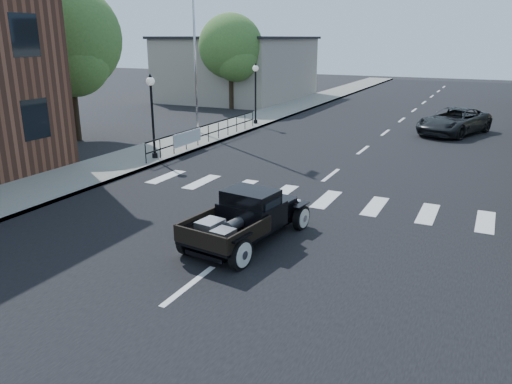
% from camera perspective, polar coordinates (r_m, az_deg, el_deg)
% --- Properties ---
extents(ground, '(120.00, 120.00, 0.00)m').
position_cam_1_polar(ground, '(13.36, -0.59, -5.29)').
color(ground, black).
rests_on(ground, ground).
extents(road, '(14.00, 80.00, 0.02)m').
position_cam_1_polar(road, '(27.11, 13.69, 5.89)').
color(road, black).
rests_on(road, ground).
extents(road_markings, '(12.00, 60.00, 0.06)m').
position_cam_1_polar(road_markings, '(22.35, 10.87, 3.69)').
color(road_markings, silver).
rests_on(road_markings, ground).
extents(sidewalk_left, '(3.00, 80.00, 0.15)m').
position_cam_1_polar(sidewalk_left, '(30.00, -2.45, 7.55)').
color(sidewalk_left, gray).
rests_on(sidewalk_left, ground).
extents(low_building_left, '(10.00, 12.00, 5.00)m').
position_cam_1_polar(low_building_left, '(44.18, -1.97, 13.84)').
color(low_building_left, '#A79D8C').
rests_on(low_building_left, ground).
extents(railing, '(0.08, 10.00, 1.00)m').
position_cam_1_polar(railing, '(25.04, -5.46, 6.88)').
color(railing, black).
rests_on(railing, sidewalk_left).
extents(banner, '(0.04, 2.20, 0.60)m').
position_cam_1_polar(banner, '(23.38, -7.81, 5.56)').
color(banner, silver).
rests_on(banner, sidewalk_left).
extents(lamp_post_b, '(0.36, 0.36, 3.54)m').
position_cam_1_polar(lamp_post_b, '(21.74, -11.74, 8.42)').
color(lamp_post_b, black).
rests_on(lamp_post_b, sidewalk_left).
extents(lamp_post_c, '(0.36, 0.36, 3.54)m').
position_cam_1_polar(lamp_post_c, '(30.23, -0.06, 11.17)').
color(lamp_post_c, black).
rests_on(lamp_post_c, sidewalk_left).
extents(flagpole, '(0.12, 0.12, 11.90)m').
position_cam_1_polar(flagpole, '(27.35, -7.13, 19.18)').
color(flagpole, silver).
rests_on(flagpole, sidewalk_left).
extents(big_tree_near, '(5.25, 5.25, 7.72)m').
position_cam_1_polar(big_tree_near, '(27.29, -20.45, 13.55)').
color(big_tree_near, '#416A2D').
rests_on(big_tree_near, ground).
extents(big_tree_far, '(4.65, 4.65, 6.83)m').
position_cam_1_polar(big_tree_far, '(37.67, -2.88, 14.64)').
color(big_tree_far, '#416A2D').
rests_on(big_tree_far, ground).
extents(hotrod_pickup, '(2.42, 4.28, 1.41)m').
position_cam_1_polar(hotrod_pickup, '(12.86, -1.05, -2.85)').
color(hotrod_pickup, black).
rests_on(hotrod_pickup, ground).
extents(second_car, '(4.04, 5.64, 1.43)m').
position_cam_1_polar(second_car, '(29.68, 21.67, 7.50)').
color(second_car, black).
rests_on(second_car, ground).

